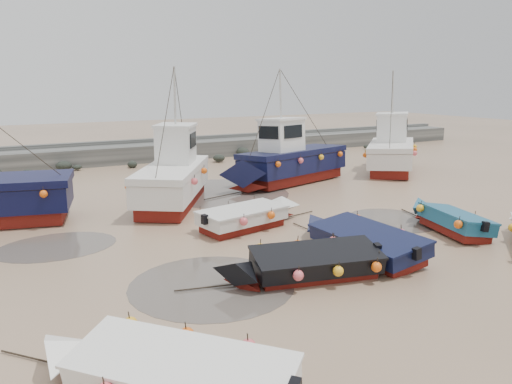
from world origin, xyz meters
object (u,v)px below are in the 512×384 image
dinghy_2 (448,217)px  dinghy_4 (304,260)px  dinghy_5 (250,214)px  dinghy_0 (165,366)px  cabin_boat_3 (392,149)px  dinghy_1 (361,237)px  cabin_boat_2 (287,160)px  person (163,209)px  cabin_boat_1 (175,174)px

dinghy_2 → dinghy_4: 7.53m
dinghy_4 → dinghy_5: size_ratio=1.05×
dinghy_0 → cabin_boat_3: cabin_boat_3 is taller
dinghy_1 → cabin_boat_3: cabin_boat_3 is taller
cabin_boat_2 → dinghy_5: bearing=122.8°
dinghy_4 → person: (-1.00, 9.71, -0.55)m
dinghy_5 → cabin_boat_1: size_ratio=0.64×
cabin_boat_3 → person: (-16.04, -2.52, -1.37)m
cabin_boat_3 → dinghy_4: bearing=-95.2°
dinghy_1 → cabin_boat_3: size_ratio=0.85×
cabin_boat_3 → person: 16.30m
dinghy_4 → person: size_ratio=3.71×
dinghy_2 → cabin_boat_1: (-7.45, 9.41, 0.79)m
dinghy_2 → cabin_boat_1: bearing=142.4°
cabin_boat_1 → cabin_boat_2: same height
dinghy_0 → dinghy_1: size_ratio=0.83×
cabin_boat_1 → person: bearing=-103.7°
dinghy_2 → person: dinghy_2 is taller
dinghy_2 → person: size_ratio=3.20×
cabin_boat_2 → person: (-7.87, -2.16, -1.35)m
dinghy_4 → cabin_boat_1: cabin_boat_1 is taller
dinghy_0 → cabin_boat_1: bearing=28.4°
dinghy_2 → cabin_boat_3: cabin_boat_3 is taller
dinghy_0 → dinghy_5: bearing=12.7°
dinghy_2 → dinghy_4: same height
dinghy_1 → person: bearing=112.2°
cabin_boat_3 → dinghy_2: bearing=-79.1°
dinghy_0 → cabin_boat_3: 25.58m
dinghy_2 → cabin_boat_2: cabin_boat_2 is taller
dinghy_0 → dinghy_5: same height
dinghy_5 → dinghy_4: bearing=-23.3°
dinghy_1 → dinghy_2: size_ratio=1.24×
dinghy_2 → cabin_boat_2: size_ratio=0.53×
dinghy_1 → cabin_boat_3: bearing=41.0°
dinghy_5 → cabin_boat_2: (5.81, 6.57, 0.80)m
dinghy_1 → dinghy_4: 3.08m
dinghy_2 → dinghy_4: size_ratio=0.86×
cabin_boat_3 → cabin_boat_2: bearing=-131.8°
dinghy_0 → dinghy_4: size_ratio=0.89×
dinghy_4 → dinghy_1: bearing=-58.9°
dinghy_2 → cabin_boat_1: cabin_boat_1 is taller
dinghy_0 → dinghy_1: (8.18, 4.26, 0.00)m
dinghy_0 → cabin_boat_2: cabin_boat_2 is taller
dinghy_5 → cabin_boat_3: 15.63m
dinghy_1 → cabin_boat_1: size_ratio=0.72×
dinghy_2 → cabin_boat_1: size_ratio=0.58×
cabin_boat_2 → cabin_boat_3: same height
dinghy_2 → cabin_boat_2: 10.66m
dinghy_4 → cabin_boat_2: (6.88, 11.87, 0.80)m
dinghy_0 → dinghy_5: size_ratio=0.93×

